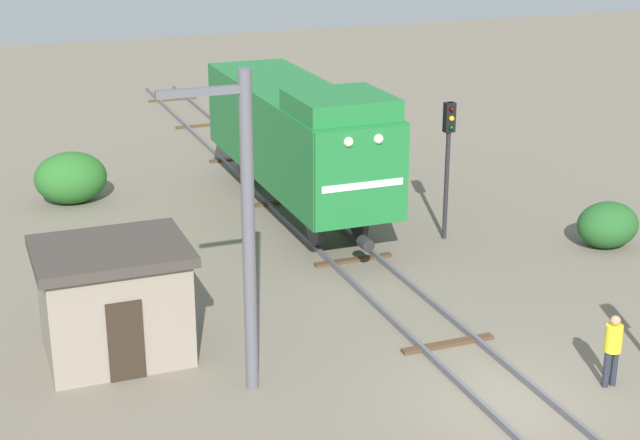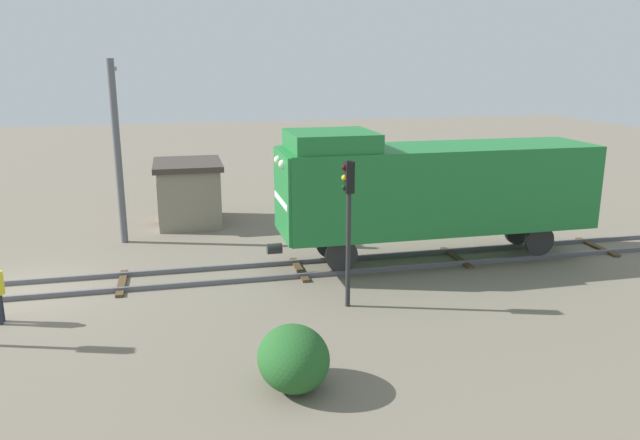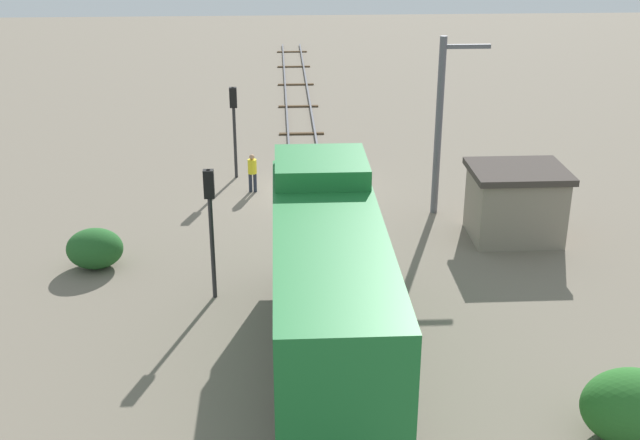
{
  "view_description": "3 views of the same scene",
  "coord_description": "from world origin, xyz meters",
  "px_view_note": "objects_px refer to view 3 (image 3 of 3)",
  "views": [
    {
      "loc": [
        -10.51,
        -15.79,
        10.68
      ],
      "look_at": [
        -1.09,
        8.68,
        1.46
      ],
      "focal_mm": 55.0,
      "sensor_mm": 36.0,
      "label": 1
    },
    {
      "loc": [
        19.94,
        4.87,
        7.08
      ],
      "look_at": [
        -1.24,
        9.8,
        1.44
      ],
      "focal_mm": 35.0,
      "sensor_mm": 36.0,
      "label": 2
    },
    {
      "loc": [
        1.26,
        32.64,
        12.17
      ],
      "look_at": [
        -0.06,
        8.31,
        2.09
      ],
      "focal_mm": 45.0,
      "sensor_mm": 36.0,
      "label": 3
    }
  ],
  "objects_px": {
    "catenary_mast": "(441,122)",
    "worker_near_track": "(252,170)",
    "locomotive": "(328,271)",
    "traffic_signal_mid": "(210,210)",
    "relay_hut": "(515,202)",
    "traffic_signal_near": "(234,115)"
  },
  "relations": [
    {
      "from": "catenary_mast",
      "to": "worker_near_track",
      "type": "bearing_deg",
      "value": -20.41
    },
    {
      "from": "locomotive",
      "to": "worker_near_track",
      "type": "bearing_deg",
      "value": -80.02
    },
    {
      "from": "worker_near_track",
      "to": "catenary_mast",
      "type": "relative_size",
      "value": 0.24
    },
    {
      "from": "traffic_signal_mid",
      "to": "relay_hut",
      "type": "distance_m",
      "value": 11.8
    },
    {
      "from": "locomotive",
      "to": "traffic_signal_mid",
      "type": "xyz_separation_m",
      "value": [
        3.4,
        -4.0,
        0.22
      ]
    },
    {
      "from": "catenary_mast",
      "to": "relay_hut",
      "type": "bearing_deg",
      "value": 132.67
    },
    {
      "from": "traffic_signal_mid",
      "to": "relay_hut",
      "type": "bearing_deg",
      "value": -158.82
    },
    {
      "from": "worker_near_track",
      "to": "traffic_signal_near",
      "type": "bearing_deg",
      "value": 2.62
    },
    {
      "from": "traffic_signal_mid",
      "to": "catenary_mast",
      "type": "height_order",
      "value": "catenary_mast"
    },
    {
      "from": "locomotive",
      "to": "traffic_signal_mid",
      "type": "bearing_deg",
      "value": -49.61
    },
    {
      "from": "locomotive",
      "to": "catenary_mast",
      "type": "height_order",
      "value": "catenary_mast"
    },
    {
      "from": "catenary_mast",
      "to": "traffic_signal_mid",
      "type": "bearing_deg",
      "value": 39.02
    },
    {
      "from": "traffic_signal_near",
      "to": "catenary_mast",
      "type": "relative_size",
      "value": 0.59
    },
    {
      "from": "traffic_signal_near",
      "to": "traffic_signal_mid",
      "type": "height_order",
      "value": "traffic_signal_mid"
    },
    {
      "from": "locomotive",
      "to": "relay_hut",
      "type": "xyz_separation_m",
      "value": [
        -7.5,
        -8.22,
        -1.38
      ]
    },
    {
      "from": "locomotive",
      "to": "catenary_mast",
      "type": "distance_m",
      "value": 12.03
    },
    {
      "from": "traffic_signal_mid",
      "to": "relay_hut",
      "type": "relative_size",
      "value": 1.23
    },
    {
      "from": "locomotive",
      "to": "relay_hut",
      "type": "height_order",
      "value": "locomotive"
    },
    {
      "from": "relay_hut",
      "to": "catenary_mast",
      "type": "bearing_deg",
      "value": -47.33
    },
    {
      "from": "locomotive",
      "to": "worker_near_track",
      "type": "xyz_separation_m",
      "value": [
        2.4,
        -13.64,
        -1.78
      ]
    },
    {
      "from": "worker_near_track",
      "to": "relay_hut",
      "type": "bearing_deg",
      "value": -138.14
    },
    {
      "from": "traffic_signal_mid",
      "to": "worker_near_track",
      "type": "xyz_separation_m",
      "value": [
        -1.0,
        -9.64,
        -2.0
      ]
    }
  ]
}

